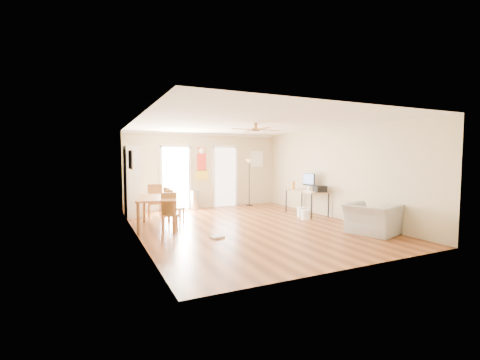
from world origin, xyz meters
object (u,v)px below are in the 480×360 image
computer_desk (306,202)px  wastebasket_a (301,212)px  trash_can (195,200)px  dining_chair_right_b (176,206)px  dining_chair_near (170,212)px  dining_chair_right_a (173,204)px  dining_table (158,212)px  dining_chair_far (155,201)px  wastebasket_b (305,215)px  bookshelf (133,181)px  printer (320,189)px  armchair (372,219)px  torchiere_lamp (249,183)px

computer_desk → wastebasket_a: computer_desk is taller
trash_can → computer_desk: bearing=-41.2°
computer_desk → trash_can: bearing=138.8°
dining_chair_right_b → trash_can: dining_chair_right_b is taller
dining_chair_near → trash_can: size_ratio=1.45×
dining_chair_right_a → dining_chair_right_b: (0.00, -0.36, -0.01)m
dining_table → wastebasket_a: dining_table is taller
dining_chair_right_a → wastebasket_a: 3.75m
dining_chair_far → trash_can: bearing=-142.0°
dining_chair_near → wastebasket_b: 3.82m
bookshelf → dining_table: size_ratio=1.37×
dining_table → dining_chair_right_b: 0.68m
dining_chair_far → dining_table: bearing=87.3°
bookshelf → dining_chair_right_a: bearing=-58.0°
dining_chair_far → computer_desk: (4.34, -1.41, -0.12)m
dining_chair_right_a → dining_chair_right_b: size_ratio=1.03×
dining_chair_near → wastebasket_a: 3.97m
printer → armchair: (-0.30, -2.22, -0.49)m
armchair → dining_chair_right_b: bearing=32.9°
dining_chair_near → armchair: 4.71m
trash_can → computer_desk: computer_desk is taller
dining_table → trash_can: size_ratio=2.47×
dining_chair_near → wastebasket_b: (3.80, -0.20, -0.31)m
trash_can → armchair: 5.79m
dining_chair_right_a → dining_chair_far: bearing=24.6°
dining_chair_right_a → dining_chair_near: (-0.38, -1.31, -0.01)m
dining_chair_right_a → computer_desk: 4.04m
bookshelf → dining_table: bearing=-85.9°
dining_chair_right_b → torchiere_lamp: size_ratio=0.53×
printer → wastebasket_b: bearing=-149.4°
dining_chair_right_b → computer_desk: (3.95, -0.47, -0.08)m
computer_desk → wastebasket_a: bearing=-144.1°
trash_can → wastebasket_b: 3.86m
dining_chair_right_a → wastebasket_b: bearing=-123.0°
dining_chair_right_b → computer_desk: bearing=-105.4°
dining_chair_right_a → dining_chair_near: size_ratio=1.02×
wastebasket_b → armchair: (0.33, -2.05, 0.20)m
bookshelf → wastebasket_a: size_ratio=7.38×
dining_table → wastebasket_a: 4.14m
torchiere_lamp → wastebasket_a: (0.37, -2.68, -0.70)m
dining_chair_right_b → torchiere_lamp: torchiere_lamp is taller
dining_chair_right_a → trash_can: dining_chair_right_a is taller
wastebasket_b → bookshelf: bearing=148.6°
dining_chair_right_b → trash_can: (1.16, 1.98, -0.14)m
dining_chair_right_a → torchiere_lamp: bearing=-72.9°
dining_table → wastebasket_b: 4.05m
trash_can → wastebasket_b: size_ratio=2.19×
bookshelf → dining_chair_far: size_ratio=2.13×
dining_chair_right_a → trash_can: size_ratio=1.49×
dining_chair_near → dining_chair_far: 1.89m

